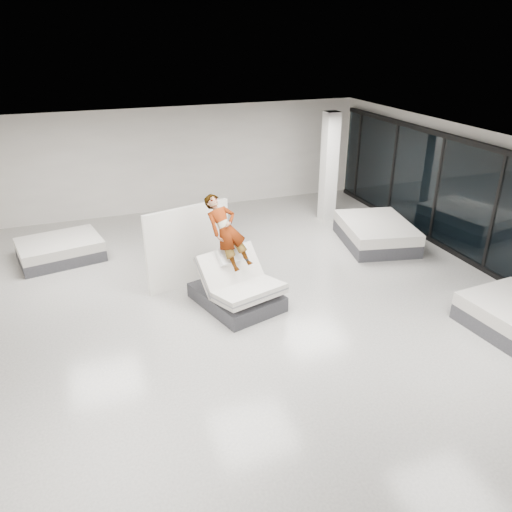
% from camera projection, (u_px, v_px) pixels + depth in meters
% --- Properties ---
extents(room, '(14.00, 14.04, 3.20)m').
position_uv_depth(room, '(252.00, 243.00, 9.49)').
color(room, beige).
rests_on(room, ground).
extents(hero_bed, '(1.81, 2.11, 1.22)m').
position_uv_depth(hero_bed, '(237.00, 290.00, 10.40)').
color(hero_bed, '#3E3E43').
rests_on(hero_bed, floor).
extents(person, '(1.04, 1.73, 1.16)m').
position_uv_depth(person, '(227.00, 247.00, 10.29)').
color(person, slate).
rests_on(person, hero_bed).
extents(remote, '(0.09, 0.15, 0.08)m').
position_uv_depth(remote, '(246.00, 259.00, 10.23)').
color(remote, black).
rests_on(remote, person).
extents(divider_panel, '(1.98, 0.62, 1.84)m').
position_uv_depth(divider_panel, '(188.00, 246.00, 11.04)').
color(divider_panel, white).
rests_on(divider_panel, floor).
extents(flat_bed_right_far, '(2.12, 2.55, 0.62)m').
position_uv_depth(flat_bed_right_far, '(376.00, 233.00, 13.39)').
color(flat_bed_right_far, '#3E3E43').
rests_on(flat_bed_right_far, floor).
extents(flat_bed_left_far, '(2.17, 1.79, 0.53)m').
position_uv_depth(flat_bed_left_far, '(60.00, 250.00, 12.48)').
color(flat_bed_left_far, '#3E3E43').
rests_on(flat_bed_left_far, floor).
extents(column, '(0.40, 0.40, 3.20)m').
position_uv_depth(column, '(329.00, 168.00, 14.58)').
color(column, silver).
rests_on(column, floor).
extents(storefront_glazing, '(0.12, 13.40, 2.92)m').
position_uv_depth(storefront_glazing, '(495.00, 214.00, 11.39)').
color(storefront_glazing, '#1F2B33').
rests_on(storefront_glazing, floor).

